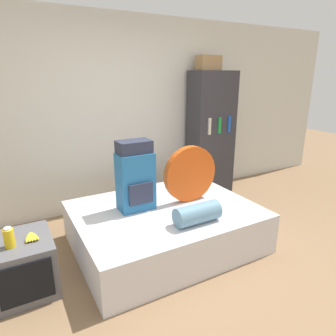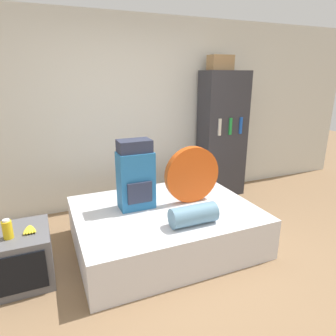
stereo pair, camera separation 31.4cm
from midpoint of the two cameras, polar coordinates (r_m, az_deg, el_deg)
The scene contains 11 objects.
ground_plane at distance 3.00m, azimuth 3.61°, elevation -20.22°, with size 16.00×16.00×0.00m, color #846647.
wall_back at distance 4.26m, azimuth -11.25°, elevation 9.93°, with size 8.00×0.05×2.60m.
bed at distance 3.38m, azimuth -3.28°, elevation -11.03°, with size 1.90×1.48×0.44m.
backpack at distance 3.17m, azimuth -9.05°, elevation -1.72°, with size 0.37×0.27×0.75m.
tent_bag at distance 3.36m, azimuth 1.56°, elevation -1.17°, with size 0.64×0.08×0.64m.
sleeping_roll at distance 2.93m, azimuth 2.53°, elevation -8.74°, with size 0.46×0.20×0.20m.
television at distance 3.07m, azimuth -28.63°, elevation -16.03°, with size 0.51×0.60×0.49m.
canister at distance 2.85m, azimuth -30.94°, elevation -11.42°, with size 0.08×0.08×0.17m.
banana_bunch at distance 2.93m, azimuth -27.48°, elevation -11.61°, with size 0.13×0.17×0.03m.
bookshelf at distance 4.69m, azimuth 6.26°, elevation 6.38°, with size 0.68×0.40×1.89m.
cardboard_box at distance 4.58m, azimuth 5.68°, elevation 19.31°, with size 0.35×0.20×0.21m.
Camera 1 is at (-1.45, -1.91, 1.82)m, focal length 32.00 mm.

